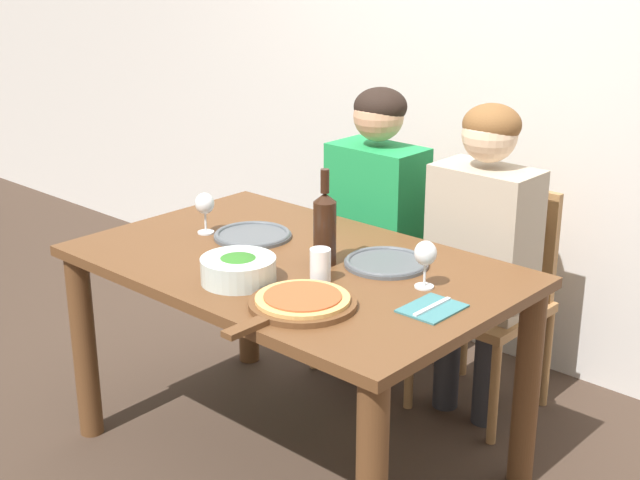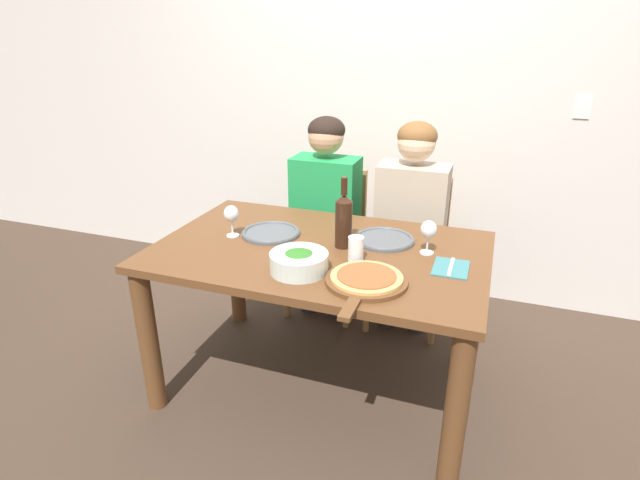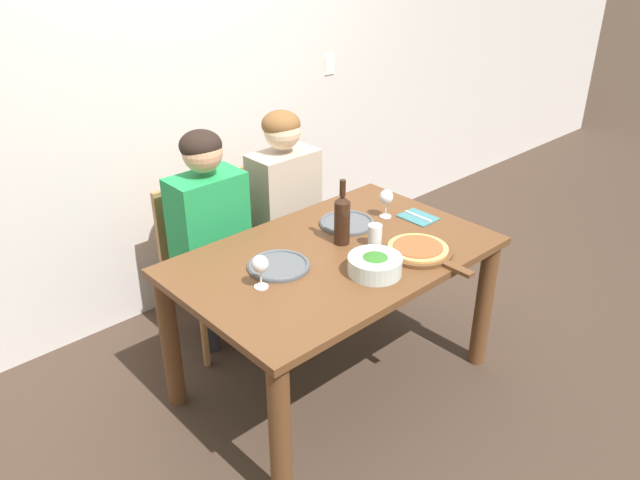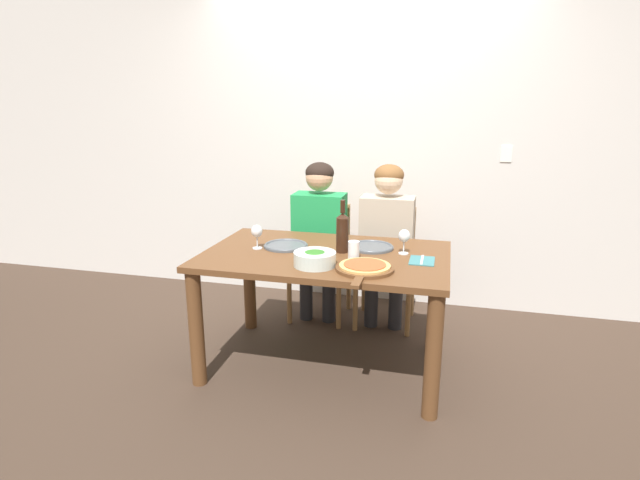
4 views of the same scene
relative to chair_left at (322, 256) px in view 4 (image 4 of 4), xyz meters
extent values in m
plane|color=#3D2D23|center=(0.22, -0.80, -0.47)|extent=(40.00, 40.00, 0.00)
cube|color=silver|center=(0.22, 0.44, 0.88)|extent=(10.00, 0.05, 2.70)
cube|color=white|center=(1.32, 0.41, 0.78)|extent=(0.08, 0.01, 0.12)
cube|color=brown|center=(0.22, -0.80, 0.26)|extent=(1.46, 0.93, 0.04)
cylinder|color=brown|center=(-0.45, -1.21, -0.12)|extent=(0.09, 0.09, 0.71)
cylinder|color=brown|center=(0.89, -1.21, -0.12)|extent=(0.09, 0.09, 0.71)
cylinder|color=brown|center=(-0.45, -0.40, -0.12)|extent=(0.09, 0.09, 0.71)
cylinder|color=brown|center=(0.89, -0.40, -0.12)|extent=(0.09, 0.09, 0.71)
cube|color=#9E7042|center=(0.00, -0.07, -0.05)|extent=(0.42, 0.42, 0.04)
cube|color=#9E7042|center=(0.00, 0.12, 0.18)|extent=(0.38, 0.03, 0.43)
cylinder|color=#9E7042|center=(-0.19, -0.26, -0.27)|extent=(0.04, 0.04, 0.40)
cylinder|color=#9E7042|center=(0.19, -0.26, -0.27)|extent=(0.04, 0.04, 0.40)
cylinder|color=#9E7042|center=(-0.19, 0.12, -0.27)|extent=(0.04, 0.04, 0.40)
cylinder|color=#9E7042|center=(0.19, 0.12, -0.27)|extent=(0.04, 0.04, 0.40)
cube|color=#9E7042|center=(0.50, -0.07, -0.05)|extent=(0.42, 0.42, 0.04)
cube|color=#9E7042|center=(0.50, 0.12, 0.18)|extent=(0.38, 0.03, 0.43)
cylinder|color=#9E7042|center=(0.31, -0.26, -0.27)|extent=(0.04, 0.04, 0.40)
cylinder|color=#9E7042|center=(0.69, -0.26, -0.27)|extent=(0.04, 0.04, 0.40)
cylinder|color=#9E7042|center=(0.31, 0.12, -0.27)|extent=(0.04, 0.04, 0.40)
cylinder|color=#9E7042|center=(0.69, 0.12, -0.27)|extent=(0.04, 0.04, 0.40)
cylinder|color=#28282D|center=(-0.09, -0.15, -0.25)|extent=(0.10, 0.10, 0.44)
cylinder|color=#28282D|center=(0.09, -0.15, -0.25)|extent=(0.10, 0.10, 0.44)
cube|color=#1E8C47|center=(0.00, -0.09, 0.24)|extent=(0.38, 0.22, 0.54)
cylinder|color=#1E8C47|center=(-0.20, -0.34, 0.09)|extent=(0.07, 0.31, 0.14)
cylinder|color=#1E8C47|center=(0.20, -0.34, 0.09)|extent=(0.07, 0.31, 0.14)
sphere|color=tan|center=(0.00, -0.09, 0.63)|extent=(0.20, 0.20, 0.20)
ellipsoid|color=black|center=(0.00, -0.08, 0.66)|extent=(0.21, 0.21, 0.15)
cylinder|color=#28282D|center=(0.41, -0.15, -0.25)|extent=(0.10, 0.10, 0.44)
cylinder|color=#28282D|center=(0.59, -0.15, -0.25)|extent=(0.10, 0.10, 0.44)
cube|color=tan|center=(0.50, -0.09, 0.24)|extent=(0.38, 0.22, 0.54)
cylinder|color=tan|center=(0.30, -0.34, 0.09)|extent=(0.07, 0.31, 0.14)
cylinder|color=tan|center=(0.70, -0.34, 0.09)|extent=(0.07, 0.31, 0.14)
sphere|color=beige|center=(0.50, -0.09, 0.63)|extent=(0.20, 0.20, 0.20)
ellipsoid|color=brown|center=(0.50, -0.08, 0.66)|extent=(0.21, 0.21, 0.15)
cylinder|color=black|center=(0.31, -0.75, 0.38)|extent=(0.08, 0.08, 0.21)
cone|color=black|center=(0.31, -0.75, 0.50)|extent=(0.08, 0.08, 0.03)
cylinder|color=black|center=(0.31, -0.75, 0.56)|extent=(0.03, 0.03, 0.08)
cylinder|color=silver|center=(0.22, -1.05, 0.31)|extent=(0.24, 0.24, 0.08)
ellipsoid|color=#2D6B23|center=(0.22, -1.05, 0.32)|extent=(0.19, 0.19, 0.09)
cylinder|color=#4C5156|center=(-0.05, -0.73, 0.28)|extent=(0.28, 0.28, 0.01)
torus|color=#4C5156|center=(-0.05, -0.73, 0.29)|extent=(0.27, 0.27, 0.02)
cylinder|color=#4C5156|center=(0.47, -0.63, 0.28)|extent=(0.28, 0.28, 0.01)
torus|color=#4C5156|center=(0.47, -0.63, 0.29)|extent=(0.27, 0.27, 0.02)
cylinder|color=brown|center=(0.50, -1.06, 0.28)|extent=(0.32, 0.32, 0.02)
cube|color=brown|center=(0.50, -1.29, 0.28)|extent=(0.04, 0.14, 0.02)
cylinder|color=tan|center=(0.50, -1.06, 0.30)|extent=(0.28, 0.28, 0.01)
cylinder|color=#AD4C28|center=(0.50, -1.06, 0.31)|extent=(0.23, 0.23, 0.01)
cylinder|color=silver|center=(-0.21, -0.81, 0.28)|extent=(0.06, 0.06, 0.01)
cylinder|color=silver|center=(-0.21, -0.81, 0.32)|extent=(0.01, 0.01, 0.07)
ellipsoid|color=silver|center=(-0.21, -0.81, 0.39)|extent=(0.07, 0.07, 0.08)
ellipsoid|color=maroon|center=(-0.21, -0.81, 0.37)|extent=(0.06, 0.06, 0.03)
cylinder|color=silver|center=(0.68, -0.70, 0.28)|extent=(0.06, 0.06, 0.01)
cylinder|color=silver|center=(0.68, -0.70, 0.32)|extent=(0.01, 0.01, 0.07)
ellipsoid|color=silver|center=(0.68, -0.70, 0.39)|extent=(0.07, 0.07, 0.08)
ellipsoid|color=maroon|center=(0.68, -0.70, 0.37)|extent=(0.06, 0.06, 0.03)
cylinder|color=silver|center=(0.41, -0.88, 0.33)|extent=(0.07, 0.07, 0.11)
cube|color=#387075|center=(0.79, -0.82, 0.28)|extent=(0.14, 0.18, 0.01)
cube|color=silver|center=(0.79, -0.82, 0.28)|extent=(0.01, 0.17, 0.01)
camera|label=1|loc=(2.15, -2.79, 1.31)|focal=50.00mm
camera|label=2|loc=(0.91, -2.72, 1.17)|focal=28.00mm
camera|label=3|loc=(-1.53, -2.61, 1.65)|focal=35.00mm
camera|label=4|loc=(0.90, -3.60, 1.14)|focal=28.00mm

